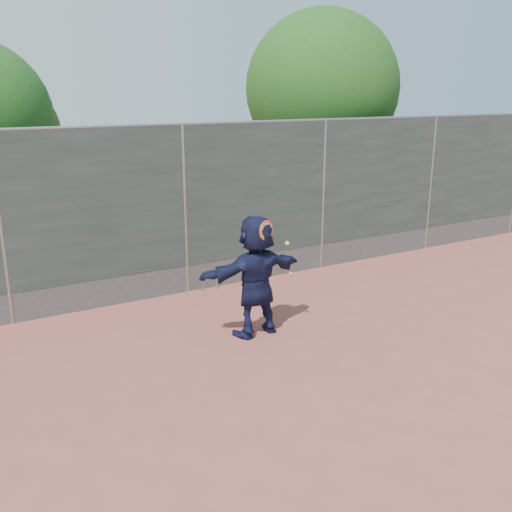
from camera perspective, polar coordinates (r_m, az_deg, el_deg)
ground at (r=7.71m, az=3.71°, el=-11.21°), size 80.00×80.00×0.00m
player at (r=8.41m, az=0.00°, el=-2.00°), size 1.73×0.64×1.83m
ball_ground at (r=11.38m, az=3.48°, el=-1.77°), size 0.07×0.07×0.07m
fence at (r=10.13m, az=-7.12°, el=4.93°), size 20.00×0.06×3.03m
swing_action at (r=8.10m, az=1.21°, el=2.32°), size 0.55×0.15×0.51m
tree_right at (r=14.24m, az=7.09°, el=15.90°), size 3.78×3.60×5.39m
weed_clump at (r=10.52m, az=-5.12°, el=-2.76°), size 0.68×0.07×0.30m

